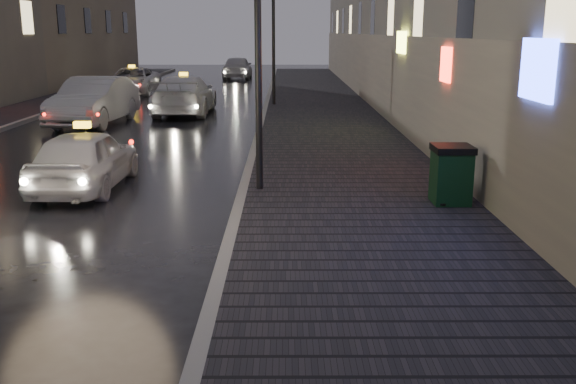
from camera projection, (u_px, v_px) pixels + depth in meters
name	position (u px, v px, depth m)	size (l,w,h in m)	color
ground	(85.00, 320.00, 7.64)	(120.00, 120.00, 0.00)	black
sidewalk	(320.00, 108.00, 28.00)	(4.60, 58.00, 0.15)	black
curb	(265.00, 108.00, 27.99)	(0.20, 58.00, 0.15)	slate
sidewalk_far	(32.00, 108.00, 27.96)	(2.40, 58.00, 0.15)	black
curb_far	(62.00, 108.00, 27.96)	(0.20, 58.00, 0.15)	slate
lamp_near	(258.00, 24.00, 12.61)	(0.36, 0.36, 5.28)	black
lamp_far	(273.00, 28.00, 28.13)	(0.36, 0.36, 5.28)	black
trash_bin	(451.00, 174.00, 12.17)	(0.73, 0.73, 1.11)	black
taxi_near	(85.00, 159.00, 13.86)	(1.58, 3.92, 1.34)	silver
car_left_mid	(94.00, 101.00, 23.53)	(1.82, 5.21, 1.72)	gray
taxi_mid	(184.00, 95.00, 26.41)	(2.21, 5.43, 1.58)	silver
taxi_far	(133.00, 81.00, 34.98)	(2.37, 5.15, 1.43)	#BCBBC2
car_far	(237.00, 67.00, 46.01)	(1.93, 4.79, 1.63)	#A8A7AF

